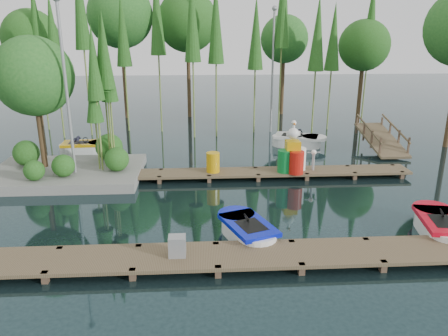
{
  "coord_description": "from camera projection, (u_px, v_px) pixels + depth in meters",
  "views": [
    {
      "loc": [
        -0.45,
        -14.85,
        6.05
      ],
      "look_at": [
        0.5,
        0.5,
        1.1
      ],
      "focal_mm": 35.0,
      "sensor_mm": 36.0,
      "label": 1
    }
  ],
  "objects": [
    {
      "name": "far_dock",
      "position": [
        233.0,
        173.0,
        18.35
      ],
      "size": [
        15.0,
        1.2,
        0.5
      ],
      "color": "brown",
      "rests_on": "ground"
    },
    {
      "name": "tree_screen",
      "position": [
        167.0,
        27.0,
        24.07
      ],
      "size": [
        34.42,
        18.53,
        10.31
      ],
      "color": "#46321E",
      "rests_on": "ground"
    },
    {
      "name": "drum_cluster",
      "position": [
        293.0,
        157.0,
        18.13
      ],
      "size": [
        1.26,
        1.15,
        2.17
      ],
      "color": "#0D752D",
      "rests_on": "far_dock"
    },
    {
      "name": "boat_white_far",
      "position": [
        297.0,
        141.0,
        23.29
      ],
      "size": [
        3.15,
        2.21,
        1.36
      ],
      "rotation": [
        0.0,
        0.0,
        0.35
      ],
      "color": "white",
      "rests_on": "ground"
    },
    {
      "name": "ground_plane",
      "position": [
        211.0,
        201.0,
        15.99
      ],
      "size": [
        90.0,
        90.0,
        0.0
      ],
      "primitive_type": "plane",
      "color": "#1C3235"
    },
    {
      "name": "near_dock",
      "position": [
        217.0,
        256.0,
        11.64
      ],
      "size": [
        18.0,
        1.5,
        0.5
      ],
      "color": "brown",
      "rests_on": "ground"
    },
    {
      "name": "yellow_barrel",
      "position": [
        213.0,
        162.0,
        18.16
      ],
      "size": [
        0.55,
        0.55,
        0.83
      ],
      "primitive_type": "cylinder",
      "color": "#D0980A",
      "rests_on": "far_dock"
    },
    {
      "name": "boat_red",
      "position": [
        441.0,
        227.0,
        13.3
      ],
      "size": [
        1.7,
        2.88,
        0.91
      ],
      "rotation": [
        0.0,
        0.0,
        -0.19
      ],
      "color": "white",
      "rests_on": "ground"
    },
    {
      "name": "island",
      "position": [
        53.0,
        102.0,
        17.77
      ],
      "size": [
        6.2,
        4.2,
        6.75
      ],
      "color": "gray",
      "rests_on": "ground"
    },
    {
      "name": "lamp_rear",
      "position": [
        273.0,
        60.0,
        25.37
      ],
      "size": [
        0.3,
        0.3,
        7.25
      ],
      "color": "gray",
      "rests_on": "ground"
    },
    {
      "name": "boat_blue",
      "position": [
        247.0,
        231.0,
        13.07
      ],
      "size": [
        1.96,
        2.78,
        0.86
      ],
      "rotation": [
        0.0,
        0.0,
        0.36
      ],
      "color": "white",
      "rests_on": "ground"
    },
    {
      "name": "boat_yellow_far",
      "position": [
        84.0,
        147.0,
        22.1
      ],
      "size": [
        2.64,
        1.28,
        1.3
      ],
      "rotation": [
        0.0,
        0.0,
        -0.3
      ],
      "color": "white",
      "rests_on": "ground"
    },
    {
      "name": "lamp_island",
      "position": [
        65.0,
        77.0,
        16.74
      ],
      "size": [
        0.3,
        0.3,
        7.25
      ],
      "color": "gray",
      "rests_on": "ground"
    },
    {
      "name": "utility_cabinet",
      "position": [
        177.0,
        246.0,
        11.48
      ],
      "size": [
        0.45,
        0.38,
        0.55
      ],
      "primitive_type": "cube",
      "color": "gray",
      "rests_on": "near_dock"
    },
    {
      "name": "ramp",
      "position": [
        381.0,
        139.0,
        22.52
      ],
      "size": [
        1.5,
        3.94,
        1.49
      ],
      "color": "brown",
      "rests_on": "ground"
    },
    {
      "name": "seagull_post",
      "position": [
        314.0,
        156.0,
        18.35
      ],
      "size": [
        0.55,
        0.3,
        0.88
      ],
      "color": "gray",
      "rests_on": "far_dock"
    }
  ]
}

